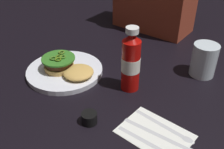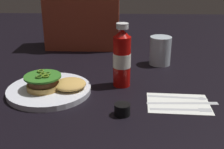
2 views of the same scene
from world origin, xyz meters
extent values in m
plane|color=black|center=(0.00, 0.00, 0.00)|extent=(3.00, 3.00, 0.00)
cylinder|color=white|center=(-0.15, -0.02, 0.01)|extent=(0.27, 0.27, 0.02)
cylinder|color=tan|center=(-0.17, -0.03, 0.03)|extent=(0.10, 0.10, 0.02)
cylinder|color=#512D19|center=(-0.17, -0.03, 0.04)|extent=(0.10, 0.10, 0.02)
cylinder|color=red|center=(-0.17, -0.03, 0.05)|extent=(0.09, 0.09, 0.01)
cylinder|color=#306F21|center=(-0.17, -0.03, 0.06)|extent=(0.12, 0.12, 0.01)
torus|color=#477A21|center=(-0.16, -0.02, 0.07)|extent=(0.02, 0.02, 0.01)
torus|color=#4E6E15|center=(-0.16, -0.04, 0.07)|extent=(0.02, 0.02, 0.01)
torus|color=#486614|center=(-0.17, -0.03, 0.07)|extent=(0.02, 0.02, 0.01)
torus|color=#567C22|center=(-0.18, 0.00, 0.07)|extent=(0.02, 0.02, 0.01)
torus|color=#406A1E|center=(-0.17, -0.05, 0.07)|extent=(0.02, 0.02, 0.01)
ellipsoid|color=tan|center=(-0.09, -0.02, 0.03)|extent=(0.10, 0.10, 0.03)
cylinder|color=#B00C08|center=(0.08, 0.05, 0.09)|extent=(0.06, 0.06, 0.17)
cone|color=#B00C08|center=(0.08, 0.05, 0.19)|extent=(0.05, 0.05, 0.03)
cylinder|color=white|center=(0.08, 0.05, 0.21)|extent=(0.04, 0.04, 0.02)
cylinder|color=white|center=(0.08, 0.05, 0.09)|extent=(0.06, 0.06, 0.05)
cylinder|color=silver|center=(0.24, 0.27, 0.06)|extent=(0.09, 0.09, 0.12)
cylinder|color=black|center=(0.08, -0.16, 0.02)|extent=(0.04, 0.04, 0.03)
cube|color=white|center=(0.25, -0.08, 0.00)|extent=(0.19, 0.14, 0.00)
cube|color=silver|center=(0.25, -0.12, 0.00)|extent=(0.17, 0.01, 0.00)
cube|color=silver|center=(0.25, -0.08, 0.00)|extent=(0.19, 0.02, 0.00)
cube|color=silver|center=(0.33, -0.08, 0.00)|extent=(0.08, 0.02, 0.00)
cube|color=silver|center=(0.25, -0.04, 0.00)|extent=(0.18, 0.03, 0.00)
ellipsoid|color=silver|center=(0.33, -0.05, 0.00)|extent=(0.04, 0.03, 0.00)
camera|label=1|loc=(0.47, -0.55, 0.52)|focal=42.43mm
camera|label=2|loc=(0.08, -0.85, 0.40)|focal=45.58mm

